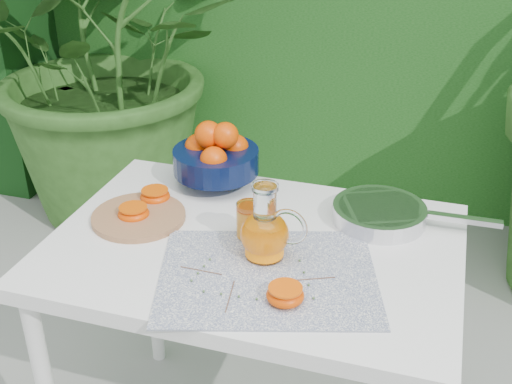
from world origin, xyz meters
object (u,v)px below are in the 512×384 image
(cutting_board, at_px, (139,217))
(fruit_bowl, at_px, (216,155))
(juice_pitcher, at_px, (266,232))
(saute_pan, at_px, (381,213))
(white_table, at_px, (254,270))

(cutting_board, xyz_separation_m, fruit_bowl, (0.12, 0.26, 0.08))
(juice_pitcher, distance_m, saute_pan, 0.35)
(juice_pitcher, relative_size, saute_pan, 0.44)
(saute_pan, bearing_deg, fruit_bowl, 170.76)
(cutting_board, bearing_deg, juice_pitcher, -11.17)
(white_table, xyz_separation_m, saute_pan, (0.28, 0.20, 0.11))
(juice_pitcher, bearing_deg, white_table, 130.50)
(cutting_board, height_order, juice_pitcher, juice_pitcher)
(white_table, distance_m, cutting_board, 0.33)
(juice_pitcher, bearing_deg, cutting_board, 168.83)
(white_table, relative_size, cutting_board, 4.10)
(cutting_board, distance_m, fruit_bowl, 0.29)
(cutting_board, height_order, saute_pan, saute_pan)
(white_table, relative_size, juice_pitcher, 5.30)
(white_table, distance_m, juice_pitcher, 0.17)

